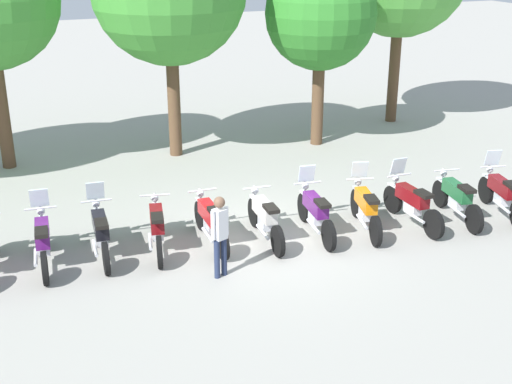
% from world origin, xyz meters
% --- Properties ---
extents(ground_plane, '(80.00, 80.00, 0.00)m').
position_xyz_m(ground_plane, '(0.00, 0.00, 0.00)').
color(ground_plane, '#9E9B93').
extents(motorcycle_1, '(0.62, 2.19, 1.37)m').
position_xyz_m(motorcycle_1, '(-4.41, 0.59, 0.52)').
color(motorcycle_1, black).
rests_on(motorcycle_1, ground_plane).
extents(motorcycle_2, '(0.62, 2.19, 1.37)m').
position_xyz_m(motorcycle_2, '(-3.31, 0.56, 0.52)').
color(motorcycle_2, black).
rests_on(motorcycle_2, ground_plane).
extents(motorcycle_3, '(0.76, 2.16, 0.99)m').
position_xyz_m(motorcycle_3, '(-2.20, 0.42, 0.50)').
color(motorcycle_3, black).
rests_on(motorcycle_3, ground_plane).
extents(motorcycle_4, '(0.62, 2.19, 0.99)m').
position_xyz_m(motorcycle_4, '(-1.11, 0.30, 0.50)').
color(motorcycle_4, black).
rests_on(motorcycle_4, ground_plane).
extents(motorcycle_5, '(0.62, 2.19, 0.99)m').
position_xyz_m(motorcycle_5, '(-0.00, 0.01, 0.50)').
color(motorcycle_5, black).
rests_on(motorcycle_5, ground_plane).
extents(motorcycle_6, '(0.66, 2.19, 1.37)m').
position_xyz_m(motorcycle_6, '(1.11, -0.13, 0.52)').
color(motorcycle_6, black).
rests_on(motorcycle_6, ground_plane).
extents(motorcycle_7, '(0.82, 2.14, 1.37)m').
position_xyz_m(motorcycle_7, '(2.22, -0.33, 0.52)').
color(motorcycle_7, black).
rests_on(motorcycle_7, ground_plane).
extents(motorcycle_8, '(0.62, 2.19, 1.37)m').
position_xyz_m(motorcycle_8, '(3.31, -0.48, 0.52)').
color(motorcycle_8, black).
rests_on(motorcycle_8, ground_plane).
extents(motorcycle_9, '(0.71, 2.18, 0.99)m').
position_xyz_m(motorcycle_9, '(4.42, -0.60, 0.50)').
color(motorcycle_9, black).
rests_on(motorcycle_9, ground_plane).
extents(motorcycle_10, '(0.80, 2.15, 1.37)m').
position_xyz_m(motorcycle_10, '(5.53, -0.79, 0.52)').
color(motorcycle_10, black).
rests_on(motorcycle_10, ground_plane).
extents(person_0, '(0.40, 0.27, 1.61)m').
position_xyz_m(person_0, '(-1.40, -1.17, 0.93)').
color(person_0, '#232D4C').
rests_on(person_0, ground_plane).
extents(tree_3, '(3.22, 3.22, 5.49)m').
position_xyz_m(tree_3, '(4.16, 5.75, 3.85)').
color(tree_3, brown).
rests_on(tree_3, ground_plane).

